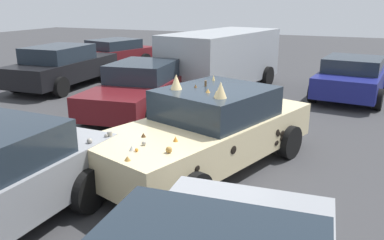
{
  "coord_description": "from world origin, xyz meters",
  "views": [
    {
      "loc": [
        -6.48,
        -2.47,
        3.06
      ],
      "look_at": [
        0.0,
        0.3,
        0.9
      ],
      "focal_mm": 36.95,
      "sensor_mm": 36.0,
      "label": 1
    }
  ],
  "objects_px": {
    "parked_sedan_behind_right": "(63,66)",
    "parked_sedan_near_right": "(352,77)",
    "parked_van_row_back_far": "(222,57)",
    "parked_sedan_far_left": "(140,88)",
    "parked_sedan_far_right": "(111,54)",
    "art_car_decorated": "(209,129)"
  },
  "relations": [
    {
      "from": "parked_sedan_behind_right",
      "to": "parked_sedan_near_right",
      "type": "bearing_deg",
      "value": -79.57
    },
    {
      "from": "parked_van_row_back_far",
      "to": "parked_sedan_near_right",
      "type": "relative_size",
      "value": 1.25
    },
    {
      "from": "parked_sedan_far_left",
      "to": "parked_sedan_near_right",
      "type": "bearing_deg",
      "value": 121.21
    },
    {
      "from": "parked_sedan_far_right",
      "to": "parked_sedan_far_left",
      "type": "distance_m",
      "value": 7.68
    },
    {
      "from": "parked_sedan_far_right",
      "to": "parked_van_row_back_far",
      "type": "bearing_deg",
      "value": 84.25
    },
    {
      "from": "art_car_decorated",
      "to": "parked_sedan_far_right",
      "type": "relative_size",
      "value": 1.1
    },
    {
      "from": "parked_van_row_back_far",
      "to": "parked_sedan_far_left",
      "type": "distance_m",
      "value": 3.85
    },
    {
      "from": "parked_van_row_back_far",
      "to": "parked_sedan_far_left",
      "type": "height_order",
      "value": "parked_van_row_back_far"
    },
    {
      "from": "parked_sedan_behind_right",
      "to": "parked_sedan_far_left",
      "type": "xyz_separation_m",
      "value": [
        -1.89,
        -4.29,
        -0.06
      ]
    },
    {
      "from": "parked_van_row_back_far",
      "to": "parked_sedan_far_left",
      "type": "bearing_deg",
      "value": -6.16
    },
    {
      "from": "parked_van_row_back_far",
      "to": "parked_sedan_near_right",
      "type": "distance_m",
      "value": 4.3
    },
    {
      "from": "art_car_decorated",
      "to": "parked_sedan_behind_right",
      "type": "xyz_separation_m",
      "value": [
        4.64,
        7.39,
        0.02
      ]
    },
    {
      "from": "art_car_decorated",
      "to": "parked_van_row_back_far",
      "type": "xyz_separation_m",
      "value": [
        6.41,
        1.96,
        0.4
      ]
    },
    {
      "from": "parked_sedan_far_left",
      "to": "parked_sedan_far_right",
      "type": "bearing_deg",
      "value": -146.95
    },
    {
      "from": "parked_sedan_behind_right",
      "to": "parked_sedan_far_left",
      "type": "bearing_deg",
      "value": -117.0
    },
    {
      "from": "parked_sedan_far_left",
      "to": "art_car_decorated",
      "type": "bearing_deg",
      "value": 41.21
    },
    {
      "from": "art_car_decorated",
      "to": "parked_van_row_back_far",
      "type": "height_order",
      "value": "parked_van_row_back_far"
    },
    {
      "from": "parked_sedan_near_right",
      "to": "parked_sedan_far_left",
      "type": "distance_m",
      "value": 6.84
    },
    {
      "from": "parked_sedan_behind_right",
      "to": "parked_van_row_back_far",
      "type": "bearing_deg",
      "value": -75.25
    },
    {
      "from": "art_car_decorated",
      "to": "parked_sedan_behind_right",
      "type": "distance_m",
      "value": 8.73
    },
    {
      "from": "parked_sedan_near_right",
      "to": "parked_van_row_back_far",
      "type": "bearing_deg",
      "value": 104.35
    },
    {
      "from": "parked_sedan_far_right",
      "to": "parked_sedan_near_right",
      "type": "bearing_deg",
      "value": 95.29
    }
  ]
}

